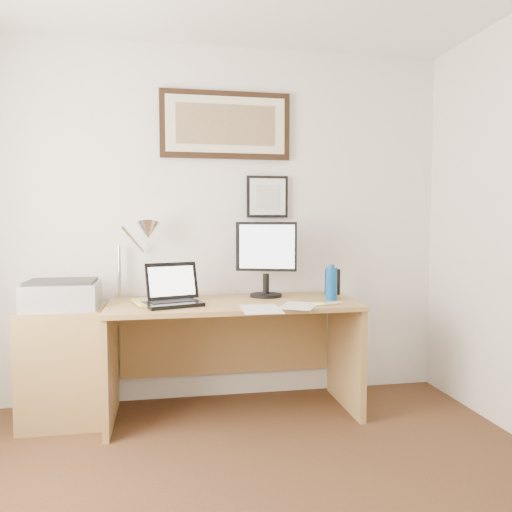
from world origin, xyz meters
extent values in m
cube|color=white|center=(0.00, 2.00, 1.25)|extent=(3.50, 0.02, 2.50)
cube|color=olive|center=(-0.92, 1.68, 0.36)|extent=(0.50, 0.40, 0.73)
cylinder|color=#0B4A9A|center=(0.81, 1.58, 0.86)|extent=(0.08, 0.08, 0.22)
cylinder|color=#0B4A9A|center=(0.81, 1.58, 0.98)|extent=(0.04, 0.04, 0.02)
cube|color=black|center=(0.89, 1.81, 0.84)|extent=(0.10, 0.10, 0.18)
cube|color=silver|center=(0.28, 1.31, 0.75)|extent=(0.24, 0.34, 0.00)
cube|color=silver|center=(0.53, 1.38, 0.75)|extent=(0.32, 0.35, 0.00)
cube|color=#FCF277|center=(0.68, 1.40, 0.76)|extent=(0.10, 0.10, 0.01)
cylinder|color=white|center=(0.75, 1.39, 0.76)|extent=(0.14, 0.06, 0.02)
imported|color=#CAC65F|center=(-0.47, 1.58, 0.76)|extent=(0.29, 0.34, 0.02)
cube|color=olive|center=(0.15, 1.63, 0.73)|extent=(1.60, 0.70, 0.03)
cube|color=olive|center=(-0.63, 1.63, 0.36)|extent=(0.04, 0.65, 0.72)
cube|color=olive|center=(0.93, 1.63, 0.36)|extent=(0.04, 0.65, 0.72)
cube|color=olive|center=(0.15, 1.96, 0.45)|extent=(1.50, 0.03, 0.55)
cube|color=black|center=(-0.24, 1.53, 0.76)|extent=(0.40, 0.33, 0.02)
cube|color=black|center=(-0.24, 1.56, 0.78)|extent=(0.31, 0.21, 0.00)
cube|color=black|center=(-0.24, 1.67, 0.89)|extent=(0.35, 0.18, 0.23)
cube|color=white|center=(-0.24, 1.66, 0.89)|extent=(0.30, 0.14, 0.18)
cylinder|color=black|center=(0.41, 1.80, 0.76)|extent=(0.22, 0.22, 0.02)
cylinder|color=black|center=(0.41, 1.80, 0.84)|extent=(0.04, 0.04, 0.14)
cube|color=black|center=(0.41, 1.79, 1.10)|extent=(0.41, 0.16, 0.34)
cube|color=silver|center=(0.41, 1.77, 1.10)|extent=(0.36, 0.12, 0.30)
cube|color=#A1A1A3|center=(-0.92, 1.67, 0.81)|extent=(0.44, 0.34, 0.16)
cube|color=#2F2F2F|center=(-0.92, 1.67, 0.90)|extent=(0.40, 0.30, 0.02)
cylinder|color=silver|center=(-0.59, 1.92, 0.93)|extent=(0.02, 0.02, 0.36)
cylinder|color=silver|center=(-0.49, 1.86, 1.15)|extent=(0.15, 0.23, 0.19)
cone|color=silver|center=(-0.39, 1.80, 1.21)|extent=(0.16, 0.18, 0.15)
cube|color=black|center=(0.15, 1.98, 1.95)|extent=(0.92, 0.03, 0.47)
cube|color=beige|center=(0.15, 1.96, 1.95)|extent=(0.84, 0.01, 0.39)
cube|color=brown|center=(0.15, 1.95, 1.95)|extent=(0.70, 0.00, 0.28)
cube|color=black|center=(0.45, 1.98, 1.45)|extent=(0.30, 0.02, 0.30)
cube|color=white|center=(0.45, 1.96, 1.45)|extent=(0.26, 0.00, 0.26)
cube|color=#B7BCC1|center=(0.45, 1.96, 1.45)|extent=(0.17, 0.00, 0.17)
camera|label=1|loc=(-0.28, -1.57, 1.27)|focal=35.00mm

